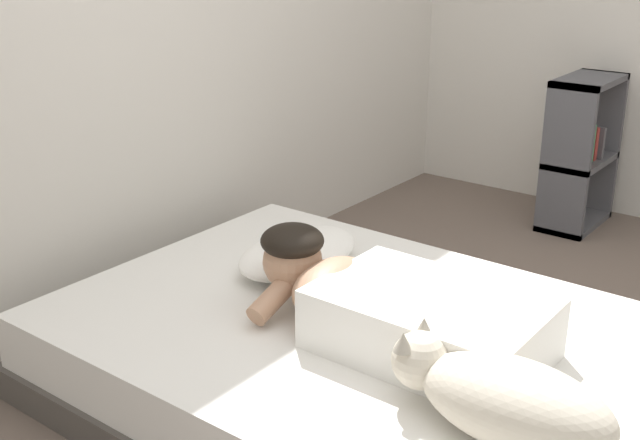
% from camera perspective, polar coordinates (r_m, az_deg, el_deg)
% --- Properties ---
extents(ground_plane, '(12.85, 12.85, 0.00)m').
position_cam_1_polar(ground_plane, '(2.58, 9.40, -14.02)').
color(ground_plane, '#66564C').
extents(bed, '(1.37, 2.08, 0.30)m').
position_cam_1_polar(bed, '(2.52, 4.34, -10.73)').
color(bed, '#4C4742').
rests_on(bed, ground).
extents(pillow, '(0.52, 0.32, 0.11)m').
position_cam_1_polar(pillow, '(2.83, -1.55, -2.32)').
color(pillow, white).
rests_on(pillow, bed).
extents(person_lying, '(0.43, 0.92, 0.27)m').
position_cam_1_polar(person_lying, '(2.35, 4.91, -6.07)').
color(person_lying, white).
rests_on(person_lying, bed).
extents(dog, '(0.26, 0.57, 0.21)m').
position_cam_1_polar(dog, '(1.98, 12.87, -12.21)').
color(dog, beige).
rests_on(dog, bed).
extents(coffee_cup, '(0.12, 0.09, 0.07)m').
position_cam_1_polar(coffee_cup, '(2.85, -1.44, -2.60)').
color(coffee_cup, white).
rests_on(coffee_cup, bed).
extents(cell_phone, '(0.07, 0.14, 0.01)m').
position_cam_1_polar(cell_phone, '(2.72, 5.40, -4.58)').
color(cell_phone, black).
rests_on(cell_phone, bed).
extents(bookshelf, '(0.45, 0.24, 0.75)m').
position_cam_1_polar(bookshelf, '(4.16, 18.03, 4.67)').
color(bookshelf, '#4C4C51').
rests_on(bookshelf, ground).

